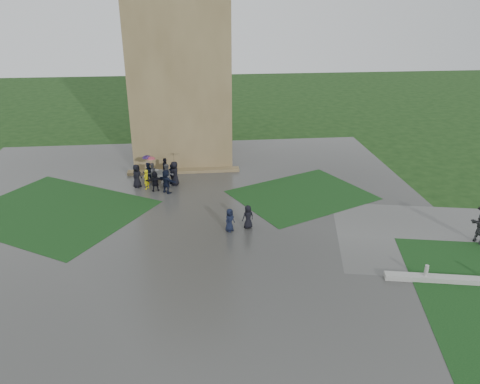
{
  "coord_description": "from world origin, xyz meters",
  "views": [
    {
      "loc": [
        0.86,
        -25.28,
        13.45
      ],
      "look_at": [
        3.83,
        3.28,
        1.2
      ],
      "focal_mm": 35.0,
      "sensor_mm": 36.0,
      "label": 1
    }
  ],
  "objects": [
    {
      "name": "visitor_cluster",
      "position": [
        -1.64,
        7.73,
        1.03
      ],
      "size": [
        3.74,
        3.88,
        2.55
      ],
      "color": "black",
      "rests_on": "plaza"
    },
    {
      "name": "bench",
      "position": [
        -2.18,
        8.82,
        0.5
      ],
      "size": [
        1.69,
        1.03,
        0.94
      ],
      "rotation": [
        0.0,
        0.0,
        -0.35
      ],
      "color": "#ABABA7",
      "rests_on": "plaza"
    },
    {
      "name": "pedestrian_near",
      "position": [
        4.02,
        0.36,
        0.77
      ],
      "size": [
        0.86,
        0.71,
        1.5
      ],
      "primitive_type": "imported",
      "rotation": [
        0.0,
        0.0,
        3.48
      ],
      "color": "black",
      "rests_on": "plaza"
    },
    {
      "name": "lawn_inset_left",
      "position": [
        -8.5,
        4.0,
        0.03
      ],
      "size": [
        14.1,
        13.46,
        0.01
      ],
      "primitive_type": "cube",
      "rotation": [
        0.0,
        0.0,
        -0.56
      ],
      "color": "black",
      "rests_on": "plaza"
    },
    {
      "name": "pedestrian_mid",
      "position": [
        2.86,
        0.08,
        0.75
      ],
      "size": [
        0.85,
        0.85,
        1.46
      ],
      "primitive_type": "imported",
      "rotation": [
        0.0,
        0.0,
        0.78
      ],
      "color": "black",
      "rests_on": "plaza"
    },
    {
      "name": "lawn_inset_right",
      "position": [
        8.5,
        5.0,
        0.03
      ],
      "size": [
        11.12,
        10.15,
        0.01
      ],
      "primitive_type": "cube",
      "rotation": [
        0.0,
        0.0,
        0.44
      ],
      "color": "black",
      "rests_on": "plaza"
    },
    {
      "name": "plaza",
      "position": [
        0.0,
        2.0,
        0.01
      ],
      "size": [
        34.0,
        34.0,
        0.02
      ],
      "primitive_type": "cube",
      "color": "#333331",
      "rests_on": "ground"
    },
    {
      "name": "tower",
      "position": [
        0.0,
        15.0,
        9.0
      ],
      "size": [
        8.0,
        8.0,
        18.0
      ],
      "primitive_type": "cube",
      "color": "brown",
      "rests_on": "ground"
    },
    {
      "name": "ground",
      "position": [
        0.0,
        0.0,
        0.0
      ],
      "size": [
        120.0,
        120.0,
        0.0
      ],
      "primitive_type": "plane",
      "color": "black"
    },
    {
      "name": "tower_plinth",
      "position": [
        0.0,
        10.6,
        0.13
      ],
      "size": [
        9.0,
        0.8,
        0.22
      ],
      "primitive_type": "cube",
      "color": "brown",
      "rests_on": "plaza"
    }
  ]
}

